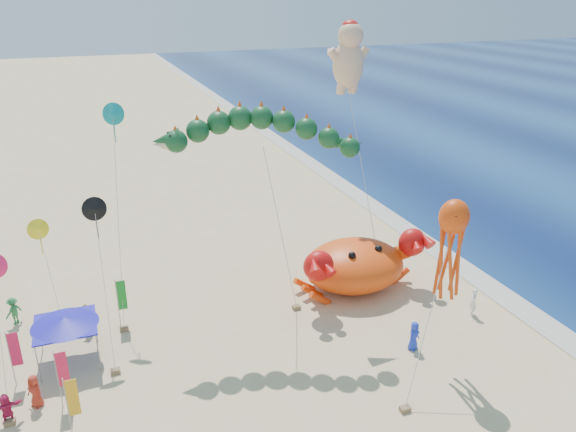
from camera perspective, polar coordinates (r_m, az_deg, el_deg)
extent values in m
plane|color=#D1B784|center=(34.84, 4.32, -10.69)|extent=(320.00, 320.00, 0.00)
plane|color=silver|center=(40.79, 19.93, -6.84)|extent=(320.00, 320.00, 0.00)
ellipsoid|color=#F6470C|center=(38.00, 6.75, -4.98)|extent=(7.49, 6.47, 3.27)
sphere|color=red|center=(34.82, 2.50, -4.81)|extent=(1.94, 1.94, 1.94)
sphere|color=black|center=(36.02, 6.22, -3.97)|extent=(0.50, 0.50, 0.50)
sphere|color=red|center=(38.04, 12.70, -2.94)|extent=(1.94, 1.94, 1.94)
sphere|color=black|center=(36.92, 9.08, -3.45)|extent=(0.50, 0.50, 0.50)
cone|color=#113F1E|center=(29.82, -12.16, 7.08)|extent=(1.55, 1.15, 1.27)
cylinder|color=#B2B2B2|center=(33.18, -0.71, -1.70)|extent=(2.06, 0.08, 10.58)
cube|color=olive|center=(35.95, 0.87, -9.26)|extent=(0.50, 0.35, 0.25)
ellipsoid|color=#EBBB8F|center=(41.79, 6.13, 15.07)|extent=(2.33, 1.92, 3.42)
sphere|color=#EBBB8F|center=(41.41, 6.39, 17.78)|extent=(1.79, 1.79, 1.79)
ellipsoid|color=red|center=(41.47, 6.36, 18.66)|extent=(1.16, 1.16, 0.81)
cylinder|color=#B2B2B2|center=(40.88, 7.69, 4.03)|extent=(0.25, 5.97, 12.31)
cube|color=olive|center=(40.91, 9.33, -5.44)|extent=(0.50, 0.35, 0.25)
ellipsoid|color=#E3420B|center=(28.84, 16.53, -0.08)|extent=(1.57, 1.42, 1.81)
cylinder|color=#B2B2B2|center=(28.64, 14.18, -9.82)|extent=(3.94, 3.03, 7.73)
cube|color=olive|center=(28.99, 11.80, -18.63)|extent=(0.50, 0.35, 0.25)
cylinder|color=gray|center=(32.11, -24.06, -13.61)|extent=(0.06, 0.06, 2.20)
cylinder|color=gray|center=(31.92, -18.72, -12.98)|extent=(0.06, 0.06, 2.20)
cylinder|color=gray|center=(34.57, -23.91, -10.88)|extent=(0.06, 0.06, 2.20)
cylinder|color=gray|center=(34.40, -19.00, -10.28)|extent=(0.06, 0.06, 2.20)
cube|color=#1713AA|center=(32.61, -21.70, -10.23)|extent=(3.17, 3.17, 0.08)
cone|color=#1713AA|center=(32.49, -21.76, -9.87)|extent=(3.49, 3.49, 0.45)
cylinder|color=gray|center=(27.98, -21.47, -17.71)|extent=(0.05, 0.05, 3.20)
cube|color=gold|center=(27.66, -21.02, -16.83)|extent=(0.50, 0.04, 1.90)
cylinder|color=gray|center=(29.84, -22.33, -15.08)|extent=(0.05, 0.05, 3.20)
cube|color=#DA1B43|center=(29.53, -21.92, -14.24)|extent=(0.50, 0.04, 1.90)
cylinder|color=gray|center=(32.19, -26.35, -12.87)|extent=(0.05, 0.05, 3.20)
cube|color=#D51748|center=(31.88, -26.00, -12.08)|extent=(0.50, 0.04, 1.90)
cylinder|color=gray|center=(34.96, -16.89, -8.49)|extent=(0.05, 0.05, 3.20)
cube|color=#168922|center=(34.72, -16.52, -7.71)|extent=(0.50, 0.04, 1.90)
imported|color=white|center=(36.81, 18.28, -8.30)|extent=(0.69, 0.78, 1.79)
imported|color=yellow|center=(35.39, -19.72, -9.73)|extent=(1.06, 1.12, 1.87)
imported|color=#BD1E4E|center=(30.35, -26.69, -17.12)|extent=(1.54, 0.83, 1.58)
imported|color=#AE2D1B|center=(30.78, -24.32, -15.89)|extent=(0.98, 0.99, 1.72)
imported|color=blue|center=(32.76, 12.67, -11.78)|extent=(1.00, 0.88, 1.72)
imported|color=#267438|center=(37.95, -26.11, -8.65)|extent=(1.24, 1.25, 1.73)
cylinder|color=#B2B2B2|center=(30.25, -26.51, -11.32)|extent=(0.55, 3.04, 6.39)
cube|color=olive|center=(30.79, -25.18, -17.79)|extent=(0.50, 0.35, 0.25)
cone|color=#0C818A|center=(34.23, -17.39, 9.88)|extent=(1.30, 0.51, 1.32)
cylinder|color=#B2B2B2|center=(34.52, -15.66, -0.39)|extent=(0.55, 3.04, 11.93)
cube|color=olive|center=(35.87, -14.01, -10.08)|extent=(0.50, 0.35, 0.25)
cone|color=black|center=(31.53, -19.06, 0.66)|extent=(1.30, 0.51, 1.32)
cylinder|color=#B2B2B2|center=(31.77, -17.59, -6.86)|extent=(0.55, 3.04, 7.72)
cube|color=olive|center=(32.51, -16.13, -14.03)|extent=(0.50, 0.35, 0.25)
cone|color=yellow|center=(37.85, -24.02, -1.26)|extent=(1.30, 0.51, 1.32)
cylinder|color=#B2B2B2|center=(37.46, -23.12, -5.58)|extent=(0.55, 3.04, 4.83)
cube|color=olive|center=(37.26, -22.21, -9.87)|extent=(0.50, 0.35, 0.25)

